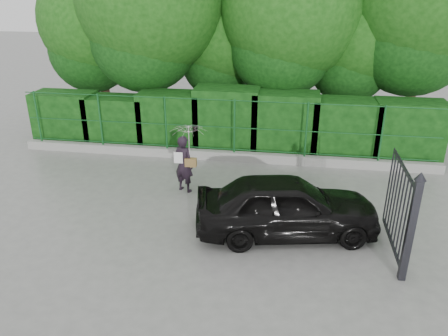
# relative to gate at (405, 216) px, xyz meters

# --- Properties ---
(ground) EXTENTS (80.00, 80.00, 0.00)m
(ground) POSITION_rel_gate_xyz_m (-4.60, 0.72, -1.19)
(ground) COLOR gray
(kerb) EXTENTS (14.00, 0.25, 0.30)m
(kerb) POSITION_rel_gate_xyz_m (-4.60, 5.22, -1.04)
(kerb) COLOR #9E9E99
(kerb) RESTS_ON ground
(fence) EXTENTS (14.13, 0.06, 1.80)m
(fence) POSITION_rel_gate_xyz_m (-4.38, 5.22, 0.01)
(fence) COLOR #155121
(fence) RESTS_ON kerb
(hedge) EXTENTS (14.20, 1.20, 2.22)m
(hedge) POSITION_rel_gate_xyz_m (-4.44, 6.22, -0.19)
(hedge) COLOR black
(hedge) RESTS_ON ground
(trees) EXTENTS (17.10, 6.15, 8.08)m
(trees) POSITION_rel_gate_xyz_m (-3.46, 8.46, 3.43)
(trees) COLOR black
(trees) RESTS_ON ground
(gate) EXTENTS (0.22, 2.33, 2.36)m
(gate) POSITION_rel_gate_xyz_m (0.00, 0.00, 0.00)
(gate) COLOR black
(gate) RESTS_ON ground
(woman) EXTENTS (1.01, 1.02, 1.95)m
(woman) POSITION_rel_gate_xyz_m (-5.18, 2.80, 0.11)
(woman) COLOR black
(woman) RESTS_ON ground
(car) EXTENTS (4.49, 2.51, 1.44)m
(car) POSITION_rel_gate_xyz_m (-2.37, 0.93, -0.47)
(car) COLOR black
(car) RESTS_ON ground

